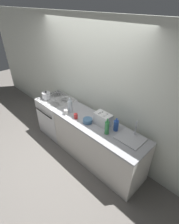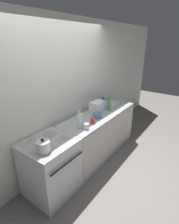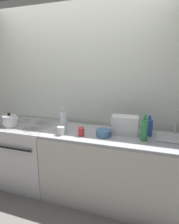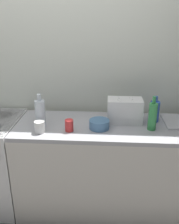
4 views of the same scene
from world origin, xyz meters
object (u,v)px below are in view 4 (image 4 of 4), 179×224
cup_white (40,127)px  bowl (99,124)px  bottle_green (153,116)px  bottle_clear (40,113)px  bottle_blue (155,111)px  cup_red (69,125)px  toaster (125,111)px

cup_white → bowl: bearing=12.5°
bottle_green → cup_white: 0.94m
bottle_green → bottle_clear: bearing=179.8°
bottle_clear → cup_white: bearing=-80.6°
cup_white → bowl: (0.49, 0.11, -0.01)m
bottle_blue → bowl: 0.53m
bottle_blue → cup_white: bottle_blue is taller
bottle_green → cup_red: size_ratio=2.92×
bottle_blue → cup_red: bottle_blue is taller
bottle_clear → bowl: bearing=-1.3°
bottle_clear → bottle_blue: 1.02m
bottle_green → cup_white: bottle_green is taller
cup_red → bottle_clear: bearing=163.1°
bottle_blue → cup_white: size_ratio=2.46×
toaster → bottle_green: bottle_green is taller
bowl → bottle_blue: bearing=20.6°
bottle_green → bottle_blue: size_ratio=1.23×
bottle_clear → toaster: bearing=11.4°
bottle_clear → bottle_blue: size_ratio=1.23×
toaster → cup_red: 0.53m
bottle_blue → bottle_green: bearing=-105.6°
bottle_blue → cup_white: bearing=-163.4°
cup_white → bottle_clear: bearing=99.4°
bottle_green → bowl: bottle_green is taller
cup_red → bowl: 0.26m
bottle_clear → cup_red: bottle_clear is taller
bottle_clear → bottle_green: size_ratio=1.00×
bottle_green → cup_white: (-0.93, -0.12, -0.07)m
bottle_clear → cup_red: (0.26, -0.08, -0.07)m
bottle_blue → cup_white: 1.03m
bottle_clear → cup_white: size_ratio=3.02×
toaster → bottle_clear: 0.75m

